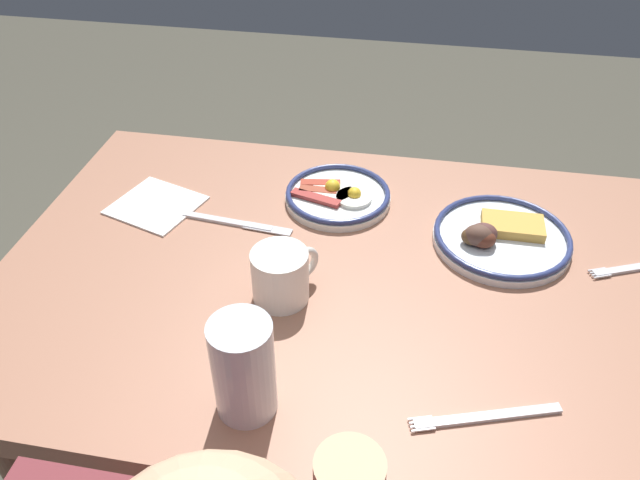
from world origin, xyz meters
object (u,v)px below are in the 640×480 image
Objects in this scene: coffee_mug at (281,275)px; butter_knife at (236,223)px; plate_center_pancakes at (499,237)px; paper_napkin at (156,205)px; plate_near_main at (338,195)px; drinking_glass at (244,372)px; fork_far at (485,417)px.

coffee_mug reaches higher than butter_knife.
plate_center_pancakes reaches higher than paper_napkin.
plate_near_main is 0.35m from paper_napkin.
paper_napkin is (0.64, -0.00, -0.01)m from plate_center_pancakes.
plate_near_main is at bearing -166.93° from paper_napkin.
butter_knife is (0.47, 0.03, -0.01)m from plate_center_pancakes.
coffee_mug is 0.50× the size of butter_knife.
coffee_mug reaches higher than plate_center_pancakes.
paper_napkin is 0.71× the size of butter_knife.
drinking_glass is 0.41m from butter_knife.
drinking_glass is at bearing 90.31° from coffee_mug.
drinking_glass is 0.51m from paper_napkin.
coffee_mug is at bearing 80.79° from plate_near_main.
plate_near_main is at bearing -59.63° from fork_far.
drinking_glass is at bearing 6.29° from fork_far.
butter_knife reaches higher than paper_napkin.
plate_center_pancakes is (-0.30, 0.08, 0.00)m from plate_near_main.
drinking_glass is 0.74× the size of fork_far.
plate_center_pancakes is at bearing -94.82° from fork_far.
plate_near_main reaches higher than paper_napkin.
plate_center_pancakes is at bearing 179.96° from paper_napkin.
drinking_glass is (0.34, 0.41, 0.05)m from plate_center_pancakes.
drinking_glass reaches higher than butter_knife.
drinking_glass is 0.71× the size of butter_knife.
plate_center_pancakes is 1.60× the size of paper_napkin.
butter_knife is (0.13, -0.38, -0.06)m from drinking_glass.
fork_far is 0.56m from butter_knife.
paper_napkin is at bearing -32.02° from fork_far.
plate_center_pancakes is 1.20× the size of fork_far.
coffee_mug reaches higher than paper_napkin.
paper_napkin is (0.34, 0.08, -0.01)m from plate_near_main.
butter_knife is at bearing -38.57° from fork_far.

